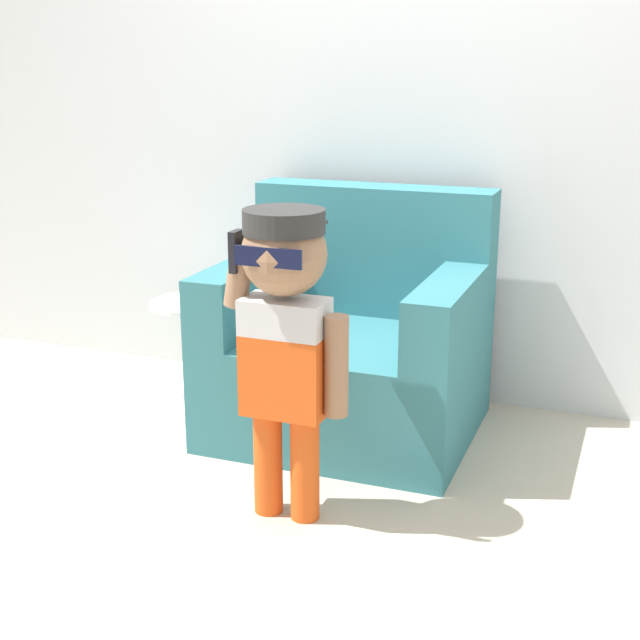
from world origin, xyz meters
The scene contains 5 objects.
ground_plane centered at (0.00, 0.00, 0.00)m, with size 10.00×10.00×0.00m, color #BCB29E.
wall_back centered at (0.00, 0.72, 1.30)m, with size 10.00×0.05×2.60m.
armchair centered at (-0.11, 0.24, 0.35)m, with size 1.01×0.87×0.96m.
person_child centered at (-0.06, -0.55, 0.69)m, with size 0.42×0.32×1.03m.
side_table centered at (-0.91, 0.37, 0.26)m, with size 0.38×0.38×0.42m.
Camera 1 is at (0.99, -3.01, 1.47)m, focal length 50.00 mm.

